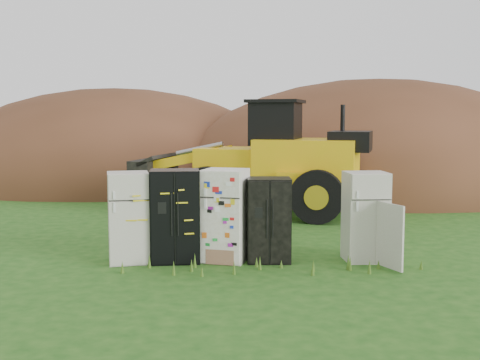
{
  "coord_description": "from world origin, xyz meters",
  "views": [
    {
      "loc": [
        -0.62,
        -11.85,
        2.9
      ],
      "look_at": [
        -0.17,
        2.0,
        1.42
      ],
      "focal_mm": 45.0,
      "sensor_mm": 36.0,
      "label": 1
    }
  ],
  "objects": [
    {
      "name": "fridge_leftmost",
      "position": [
        -2.45,
        -0.0,
        0.9
      ],
      "size": [
        0.92,
        0.9,
        1.8
      ],
      "primitive_type": null,
      "rotation": [
        0.0,
        0.0,
        0.19
      ],
      "color": "beige",
      "rests_on": "ground"
    },
    {
      "name": "fridge_black_side",
      "position": [
        -1.53,
        0.02,
        0.92
      ],
      "size": [
        1.01,
        0.82,
        1.84
      ],
      "primitive_type": null,
      "rotation": [
        0.0,
        0.0,
        0.06
      ],
      "color": "black",
      "rests_on": "ground"
    },
    {
      "name": "dirt_mound_right",
      "position": [
        5.58,
        11.78,
        0.0
      ],
      "size": [
        16.54,
        12.13,
        8.73
      ],
      "primitive_type": "ellipsoid",
      "color": "#432615",
      "rests_on": "ground"
    },
    {
      "name": "ground",
      "position": [
        0.0,
        0.0,
        0.0
      ],
      "size": [
        120.0,
        120.0,
        0.0
      ],
      "primitive_type": "plane",
      "color": "#1B4B14",
      "rests_on": "ground"
    },
    {
      "name": "dirt_mound_left",
      "position": [
        -5.16,
        14.37,
        0.0
      ],
      "size": [
        15.85,
        11.89,
        8.2
      ],
      "primitive_type": "ellipsoid",
      "color": "#432615",
      "rests_on": "ground"
    },
    {
      "name": "wheel_loader",
      "position": [
        0.19,
        5.94,
        1.69
      ],
      "size": [
        7.5,
        4.78,
        3.37
      ],
      "primitive_type": null,
      "rotation": [
        0.0,
        0.0,
        -0.3
      ],
      "color": "#EAAD0F",
      "rests_on": "ground"
    },
    {
      "name": "fridge_open_door",
      "position": [
        2.28,
        -0.04,
        0.89
      ],
      "size": [
        0.85,
        0.79,
        1.79
      ],
      "primitive_type": null,
      "rotation": [
        0.0,
        0.0,
        0.05
      ],
      "color": "beige",
      "rests_on": "ground"
    },
    {
      "name": "fridge_sticker",
      "position": [
        -0.53,
        0.03,
        0.92
      ],
      "size": [
        1.01,
        0.96,
        1.85
      ],
      "primitive_type": null,
      "rotation": [
        0.0,
        0.0,
        -0.29
      ],
      "color": "white",
      "rests_on": "ground"
    },
    {
      "name": "dirt_mound_back",
      "position": [
        1.13,
        17.31,
        0.0
      ],
      "size": [
        16.6,
        11.07,
        5.18
      ],
      "primitive_type": "ellipsoid",
      "color": "#432615",
      "rests_on": "ground"
    },
    {
      "name": "fridge_dark_mid",
      "position": [
        0.34,
        -0.03,
        0.84
      ],
      "size": [
        0.88,
        0.72,
        1.68
      ],
      "primitive_type": null,
      "rotation": [
        0.0,
        0.0,
        -0.03
      ],
      "color": "black",
      "rests_on": "ground"
    }
  ]
}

